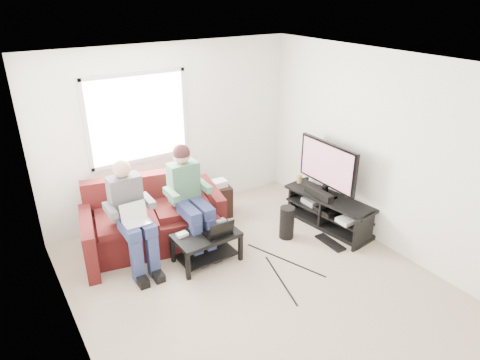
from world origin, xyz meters
The scene contains 26 objects.
floor centered at (0.00, 0.00, 0.00)m, with size 4.50×4.50×0.00m, color #C5B199.
ceiling centered at (0.00, 0.00, 2.60)m, with size 4.50×4.50×0.00m, color white.
wall_back centered at (0.00, 2.25, 1.30)m, with size 4.50×4.50×0.00m, color white.
wall_front centered at (0.00, -2.25, 1.30)m, with size 4.50×4.50×0.00m, color white.
wall_left centered at (-2.00, 0.00, 1.30)m, with size 4.50×4.50×0.00m, color white.
wall_right centered at (2.00, 0.00, 1.30)m, with size 4.50×4.50×0.00m, color white.
window centered at (-0.50, 2.23, 1.60)m, with size 1.48×0.04×1.28m.
sofa centered at (-0.66, 1.55, 0.33)m, with size 2.12×1.23×0.91m.
person_left centered at (-1.06, 1.19, 0.76)m, with size 0.40×0.71×1.38m.
person_right centered at (-0.26, 1.21, 0.82)m, with size 0.40×0.71×1.43m.
laptop_silver centered at (-1.06, 1.02, 0.75)m, with size 0.32×0.22×0.24m, color silver, non-canonical shape.
coffee_table centered at (-0.27, 0.75, 0.30)m, with size 0.83×0.52×0.41m.
laptop_black centered at (-0.15, 0.67, 0.53)m, with size 0.34×0.24×0.24m, color black, non-canonical shape.
controller_a centered at (-0.55, 0.87, 0.43)m, with size 0.14×0.09×0.04m, color silver.
controller_b centered at (-0.37, 0.93, 0.43)m, with size 0.14×0.09×0.04m, color black.
controller_c centered at (0.03, 0.90, 0.43)m, with size 0.14×0.09×0.04m, color gray.
tv_stand centered at (1.70, 0.58, 0.21)m, with size 0.62×1.48×0.47m.
tv centered at (1.70, 0.68, 0.93)m, with size 0.12×1.10×0.81m.
soundbar centered at (1.58, 0.68, 0.52)m, with size 0.12×0.50×0.10m, color black.
drink_cup centered at (1.65, 1.21, 0.53)m, with size 0.08×0.08×0.12m, color #9C7643.
console_white centered at (1.70, 0.18, 0.28)m, with size 0.30×0.22×0.06m, color silver.
console_grey centered at (1.70, 0.88, 0.29)m, with size 0.34×0.26×0.08m, color gray.
console_black centered at (1.70, 0.53, 0.29)m, with size 0.38×0.30×0.07m, color black.
subwoofer centered at (0.97, 0.64, 0.24)m, with size 0.21×0.21×0.48m, color black.
keyboard_floor centered at (1.39, 0.17, 0.01)m, with size 0.16×0.48×0.03m, color black.
end_table centered at (0.49, 1.73, 0.27)m, with size 0.33×0.33×0.60m.
Camera 1 is at (-2.42, -3.43, 3.30)m, focal length 32.00 mm.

